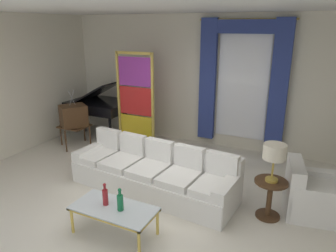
{
  "coord_description": "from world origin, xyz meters",
  "views": [
    {
      "loc": [
        2.29,
        -3.81,
        2.75
      ],
      "look_at": [
        -0.03,
        0.9,
        1.05
      ],
      "focal_mm": 33.42,
      "sensor_mm": 36.0,
      "label": 1
    }
  ],
  "objects": [
    {
      "name": "armchair_white",
      "position": [
        2.39,
        0.89,
        0.29
      ],
      "size": [
        0.95,
        0.94,
        0.8
      ],
      "color": "white",
      "rests_on": "ground"
    },
    {
      "name": "coffee_table",
      "position": [
        0.02,
        -0.85,
        0.37
      ],
      "size": [
        1.15,
        0.56,
        0.41
      ],
      "color": "silver",
      "rests_on": "ground"
    },
    {
      "name": "grand_piano",
      "position": [
        -2.72,
        2.41,
        0.8
      ],
      "size": [
        1.5,
        1.1,
        1.4
      ],
      "color": "black",
      "rests_on": "ground"
    },
    {
      "name": "peacock_figurine",
      "position": [
        -1.1,
        1.62,
        0.22
      ],
      "size": [
        0.44,
        0.6,
        0.5
      ],
      "color": "beige",
      "rests_on": "ground"
    },
    {
      "name": "curtained_window",
      "position": [
        0.77,
        2.89,
        1.74
      ],
      "size": [
        2.0,
        0.17,
        2.7
      ],
      "color": "white",
      "rests_on": "ground"
    },
    {
      "name": "bottle_crystal_tall",
      "position": [
        0.13,
        -0.85,
        0.54
      ],
      "size": [
        0.08,
        0.08,
        0.32
      ],
      "color": "#196B3D",
      "rests_on": "coffee_table"
    },
    {
      "name": "table_lamp_brass",
      "position": [
        1.84,
        0.5,
        1.03
      ],
      "size": [
        0.32,
        0.32,
        0.57
      ],
      "color": "#B29338",
      "rests_on": "round_side_table"
    },
    {
      "name": "ground_plane",
      "position": [
        0.0,
        0.0,
        0.0
      ],
      "size": [
        16.0,
        16.0,
        0.0
      ],
      "primitive_type": "plane",
      "color": "silver"
    },
    {
      "name": "ceiling_slab",
      "position": [
        0.0,
        0.8,
        3.02
      ],
      "size": [
        8.0,
        7.6,
        0.04
      ],
      "primitive_type": "cube",
      "color": "white"
    },
    {
      "name": "wall_left",
      "position": [
        -3.66,
        0.6,
        1.5
      ],
      "size": [
        0.12,
        7.0,
        3.0
      ],
      "primitive_type": "cube",
      "color": "silver",
      "rests_on": "ground"
    },
    {
      "name": "round_side_table",
      "position": [
        1.84,
        0.5,
        0.36
      ],
      "size": [
        0.48,
        0.48,
        0.59
      ],
      "color": "#472D19",
      "rests_on": "ground"
    },
    {
      "name": "wall_rear",
      "position": [
        0.0,
        3.06,
        1.5
      ],
      "size": [
        8.0,
        0.12,
        3.0
      ],
      "primitive_type": "cube",
      "color": "silver",
      "rests_on": "ground"
    },
    {
      "name": "couch_white_long",
      "position": [
        -0.08,
        0.49,
        0.31
      ],
      "size": [
        2.98,
        1.16,
        0.86
      ],
      "color": "white",
      "rests_on": "ground"
    },
    {
      "name": "bottle_blue_decanter",
      "position": [
        -0.12,
        -0.83,
        0.54
      ],
      "size": [
        0.08,
        0.08,
        0.32
      ],
      "color": "maroon",
      "rests_on": "coffee_table"
    },
    {
      "name": "vintage_tv",
      "position": [
        -2.74,
        1.46,
        0.73
      ],
      "size": [
        0.74,
        0.77,
        1.35
      ],
      "color": "#472D19",
      "rests_on": "ground"
    },
    {
      "name": "stained_glass_divider",
      "position": [
        -1.43,
        2.09,
        1.06
      ],
      "size": [
        0.95,
        0.05,
        2.2
      ],
      "color": "gold",
      "rests_on": "ground"
    }
  ]
}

